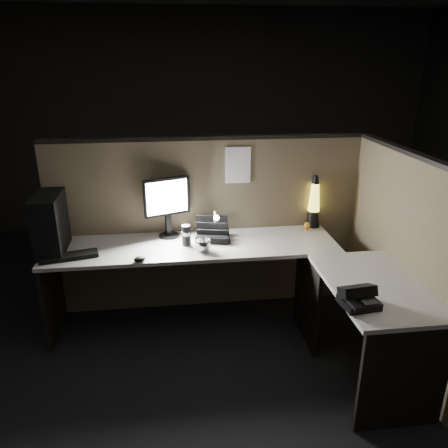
{
  "coord_description": "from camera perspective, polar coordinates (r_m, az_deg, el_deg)",
  "views": [
    {
      "loc": [
        -0.31,
        -2.6,
        2.12
      ],
      "look_at": [
        0.07,
        0.35,
        0.99
      ],
      "focal_mm": 35.0,
      "sensor_mm": 36.0,
      "label": 1
    }
  ],
  "objects": [
    {
      "name": "lava_lamp",
      "position": [
        3.87,
        11.66,
        2.35
      ],
      "size": [
        0.12,
        0.12,
        0.46
      ],
      "color": "black",
      "rests_on": "desk"
    },
    {
      "name": "desk_phone",
      "position": [
        2.76,
        17.08,
        -9.19
      ],
      "size": [
        0.23,
        0.24,
        0.13
      ],
      "rotation": [
        0.0,
        0.0,
        0.11
      ],
      "color": "black",
      "rests_on": "desk"
    },
    {
      "name": "travel_mug",
      "position": [
        3.45,
        -4.95,
        -1.48
      ],
      "size": [
        0.07,
        0.07,
        0.17
      ],
      "primitive_type": "cylinder",
      "color": "black",
      "rests_on": "desk"
    },
    {
      "name": "keyboard",
      "position": [
        3.45,
        -19.6,
        -4.01
      ],
      "size": [
        0.44,
        0.23,
        0.02
      ],
      "primitive_type": "cube",
      "rotation": [
        0.0,
        0.0,
        0.23
      ],
      "color": "black",
      "rests_on": "desk"
    },
    {
      "name": "desk",
      "position": [
        3.27,
        2.17,
        -7.18
      ],
      "size": [
        2.6,
        1.6,
        0.73
      ],
      "color": "beige",
      "rests_on": "ground"
    },
    {
      "name": "partition_back",
      "position": [
        3.79,
        -2.12,
        -0.3
      ],
      "size": [
        2.66,
        0.06,
        1.5
      ],
      "primitive_type": "cube",
      "color": "brown",
      "rests_on": "ground"
    },
    {
      "name": "figurine",
      "position": [
        3.81,
        10.79,
        -0.18
      ],
      "size": [
        0.05,
        0.05,
        0.05
      ],
      "primitive_type": "sphere",
      "color": "orange",
      "rests_on": "desk"
    },
    {
      "name": "pc_tower",
      "position": [
        3.54,
        -21.75,
        0.09
      ],
      "size": [
        0.2,
        0.43,
        0.45
      ],
      "primitive_type": "cube",
      "rotation": [
        0.0,
        0.0,
        0.03
      ],
      "color": "black",
      "rests_on": "desk"
    },
    {
      "name": "floor",
      "position": [
        3.36,
        -0.42,
        -18.17
      ],
      "size": [
        6.0,
        6.0,
        0.0
      ],
      "primitive_type": "plane",
      "color": "black",
      "rests_on": "ground"
    },
    {
      "name": "organizer",
      "position": [
        3.57,
        -1.49,
        -1.23
      ],
      "size": [
        0.3,
        0.28,
        0.2
      ],
      "rotation": [
        0.0,
        0.0,
        -0.21
      ],
      "color": "black",
      "rests_on": "desk"
    },
    {
      "name": "room_shell",
      "position": [
        2.66,
        -0.51,
        10.06
      ],
      "size": [
        6.0,
        6.0,
        6.0
      ],
      "color": "silver",
      "rests_on": "ground"
    },
    {
      "name": "steel_mug",
      "position": [
        3.35,
        -2.73,
        -2.81
      ],
      "size": [
        0.12,
        0.12,
        0.09
      ],
      "primitive_type": "imported",
      "rotation": [
        0.0,
        0.0,
        -0.04
      ],
      "color": "#B0B0B7",
      "rests_on": "desk"
    },
    {
      "name": "pinned_paper",
      "position": [
        3.63,
        1.83,
        7.67
      ],
      "size": [
        0.21,
        0.0,
        0.3
      ],
      "primitive_type": "cube",
      "color": "white",
      "rests_on": "partition_back"
    },
    {
      "name": "monitor",
      "position": [
        3.57,
        -7.41,
        2.94
      ],
      "size": [
        0.38,
        0.18,
        0.5
      ],
      "rotation": [
        0.0,
        0.0,
        0.34
      ],
      "color": "black",
      "rests_on": "desk"
    },
    {
      "name": "partition_right",
      "position": [
        3.44,
        21.99,
        -4.23
      ],
      "size": [
        0.06,
        1.66,
        1.5
      ],
      "primitive_type": "cube",
      "color": "brown",
      "rests_on": "ground"
    },
    {
      "name": "mouse",
      "position": [
        3.25,
        -10.98,
        -4.51
      ],
      "size": [
        0.11,
        0.09,
        0.03
      ],
      "primitive_type": "ellipsoid",
      "rotation": [
        0.0,
        0.0,
        0.39
      ],
      "color": "black",
      "rests_on": "desk"
    },
    {
      "name": "clip_lamp",
      "position": [
        3.53,
        -1.1,
        0.07
      ],
      "size": [
        0.04,
        0.18,
        0.23
      ],
      "color": "white",
      "rests_on": "desk"
    }
  ]
}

